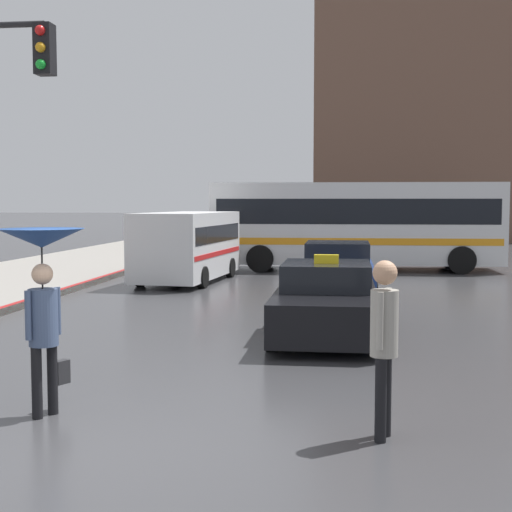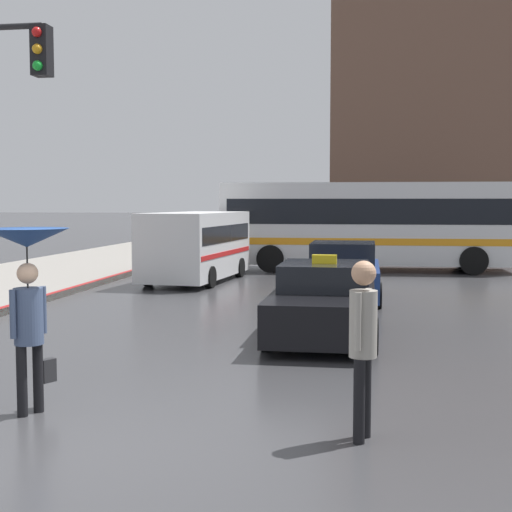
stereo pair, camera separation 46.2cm
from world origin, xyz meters
TOP-DOWN VIEW (x-y plane):
  - ground_plane at (0.00, 0.00)m, footprint 300.00×300.00m
  - taxi at (2.01, 6.30)m, footprint 1.91×4.11m
  - sedan_red at (2.15, 11.45)m, footprint 1.91×4.13m
  - ambulance_van at (-2.48, 14.90)m, footprint 2.50×5.31m
  - city_bus at (2.68, 19.37)m, footprint 10.31×2.93m
  - pedestrian_with_umbrella at (-1.07, 1.08)m, footprint 0.96×0.96m
  - pedestrian_man at (2.75, 0.76)m, footprint 0.36×0.44m
  - building_tower_near at (7.16, 43.24)m, footprint 13.58×11.50m

SIDE VIEW (x-z plane):
  - ground_plane at x=0.00m, z-range 0.00..0.00m
  - taxi at x=2.01m, z-range -0.12..1.39m
  - sedan_red at x=2.15m, z-range -0.06..1.38m
  - pedestrian_man at x=2.75m, z-range 0.18..2.05m
  - ambulance_van at x=-2.48m, z-range 0.12..2.26m
  - pedestrian_with_umbrella at x=-1.07m, z-range 0.59..2.75m
  - city_bus at x=2.68m, z-range 0.18..3.31m
  - building_tower_near at x=7.16m, z-range 0.00..22.54m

